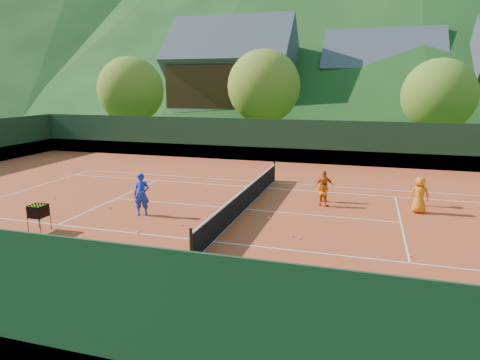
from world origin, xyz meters
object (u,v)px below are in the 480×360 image
(student_c, at_px, (420,195))
(chalet_left, at_px, (233,82))
(ball_hopper, at_px, (38,212))
(coach, at_px, (142,194))
(student_b, at_px, (324,186))
(tennis_net, at_px, (245,198))
(chalet_mid, at_px, (380,88))
(student_d, at_px, (420,191))
(student_a, at_px, (323,191))

(student_c, distance_m, chalet_left, 33.53)
(ball_hopper, bearing_deg, coach, 46.68)
(chalet_left, bearing_deg, student_b, -64.60)
(coach, bearing_deg, chalet_left, 83.85)
(student_b, bearing_deg, chalet_left, -81.38)
(coach, relative_size, chalet_left, 0.13)
(student_b, height_order, chalet_left, chalet_left)
(tennis_net, relative_size, chalet_mid, 0.95)
(student_d, distance_m, chalet_mid, 31.48)
(coach, distance_m, tennis_net, 4.39)
(student_a, distance_m, student_b, 0.72)
(student_d, xyz_separation_m, ball_hopper, (-13.87, -7.73, 0.10))
(tennis_net, xyz_separation_m, chalet_mid, (6.00, 34.00, 4.47))
(student_a, bearing_deg, chalet_left, -49.07)
(student_a, distance_m, student_c, 4.03)
(coach, distance_m, student_d, 12.21)
(chalet_mid, bearing_deg, student_b, -95.14)
(tennis_net, distance_m, chalet_mid, 34.81)
(student_d, bearing_deg, ball_hopper, 29.36)
(student_b, height_order, ball_hopper, student_b)
(coach, xyz_separation_m, student_d, (11.19, 4.89, -0.24))
(coach, bearing_deg, student_a, 10.32)
(chalet_mid, bearing_deg, student_a, -95.01)
(student_c, bearing_deg, student_b, -12.44)
(student_d, bearing_deg, student_c, 83.96)
(student_a, relative_size, ball_hopper, 1.31)
(tennis_net, height_order, chalet_left, chalet_left)
(student_c, bearing_deg, chalet_mid, -90.79)
(student_a, distance_m, ball_hopper, 11.67)
(student_c, relative_size, tennis_net, 0.13)
(ball_hopper, height_order, chalet_mid, chalet_mid)
(student_c, bearing_deg, student_d, -99.15)
(student_b, xyz_separation_m, chalet_left, (-13.15, 27.70, 4.90))
(student_c, bearing_deg, tennis_net, 9.85)
(student_c, bearing_deg, ball_hopper, 22.47)
(chalet_mid, bearing_deg, student_d, -87.58)
(student_a, xyz_separation_m, ball_hopper, (-9.71, -6.47, 0.09))
(student_c, xyz_separation_m, ball_hopper, (-13.74, -6.51, -0.03))
(student_a, relative_size, student_c, 0.84)
(student_a, relative_size, tennis_net, 0.11)
(ball_hopper, bearing_deg, student_a, 33.69)
(student_c, bearing_deg, student_a, -2.36)
(coach, bearing_deg, ball_hopper, -150.30)
(coach, height_order, chalet_left, chalet_left)
(coach, xyz_separation_m, student_b, (7.02, 4.34, -0.17))
(student_c, bearing_deg, coach, 15.46)
(coach, xyz_separation_m, tennis_net, (3.87, 2.04, -0.39))
(student_d, distance_m, ball_hopper, 15.88)
(student_d, height_order, tennis_net, student_d)
(ball_hopper, distance_m, chalet_left, 35.39)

